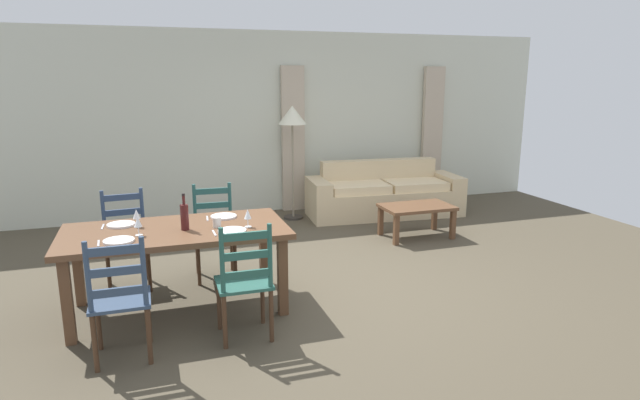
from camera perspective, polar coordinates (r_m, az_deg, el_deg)
The scene contains 25 objects.
ground_plane at distance 5.32m, azimuth 0.74°, elevation -9.41°, with size 9.60×9.60×0.02m, color #4B4233.
wall_far at distance 8.14m, azimuth -6.88°, elevation 8.19°, with size 9.60×0.16×2.70m, color beige.
curtain_panel_left at distance 8.15m, azimuth -2.92°, elevation 6.51°, with size 0.35×0.08×2.20m, color #BEAC94.
curtain_panel_right at distance 9.08m, azimuth 11.95°, elevation 6.91°, with size 0.35×0.08×2.20m, color #BEAC94.
dining_table at distance 4.77m, azimuth -15.22°, elevation -3.99°, with size 1.90×0.96×0.75m.
dining_chair_near_left at distance 4.11m, azimuth -20.75°, elevation -9.94°, with size 0.42×0.40×0.96m.
dining_chair_near_right at distance 4.20m, azimuth -8.11°, elevation -8.69°, with size 0.42×0.40×0.96m.
dining_chair_far_left at distance 5.51m, azimuth -20.16°, elevation -4.06°, with size 0.45×0.43×0.96m.
dining_chair_far_right at distance 5.56m, azimuth -11.29°, elevation -3.36°, with size 0.44×0.42×0.96m.
dinner_plate_near_left at distance 4.51m, azimuth -20.84°, elevation -4.12°, with size 0.24×0.24×0.02m, color white.
fork_near_left at distance 4.52m, azimuth -22.73°, elevation -4.32°, with size 0.02×0.17×0.01m, color silver.
dinner_plate_near_right at distance 4.54m, azimuth -9.44°, elevation -3.29°, with size 0.24×0.24×0.02m, color white.
fork_near_right at distance 4.53m, azimuth -11.31°, elevation -3.51°, with size 0.02×0.17×0.01m, color silver.
dinner_plate_far_left at distance 4.99m, azimuth -20.62°, elevation -2.49°, with size 0.24×0.24×0.02m, color white.
fork_far_left at distance 5.00m, azimuth -22.33°, elevation -2.68°, with size 0.02×0.17×0.01m, color silver.
dinner_plate_far_right at distance 5.02m, azimuth -10.33°, elevation -1.75°, with size 0.24×0.24×0.02m, color white.
fork_far_right at distance 5.01m, azimuth -12.03°, elevation -1.95°, with size 0.02×0.17×0.01m, color silver.
wine_bottle at distance 4.66m, azimuth -14.37°, elevation -1.72°, with size 0.07×0.07×0.32m.
wine_glass_near_left at distance 4.60m, azimuth -19.00°, elevation -2.31°, with size 0.06×0.06×0.16m.
wine_glass_near_right at distance 4.64m, azimuth -7.79°, elevation -1.59°, with size 0.06×0.06×0.16m.
wine_glass_far_left at distance 4.87m, azimuth -19.14°, elevation -1.50°, with size 0.06×0.06×0.16m.
coffee_cup_primary at distance 4.69m, azimuth -11.03°, elevation -2.38°, with size 0.07×0.07×0.09m, color beige.
couch at distance 8.04m, azimuth 6.80°, elevation 0.51°, with size 2.34×0.98×0.80m.
coffee_table at distance 6.94m, azimuth 10.37°, elevation -1.10°, with size 0.90×0.56×0.42m.
standing_lamp at distance 7.58m, azimuth -2.99°, elevation 8.38°, with size 0.40×0.40×1.64m.
Camera 1 is at (-1.61, -4.65, 2.02)m, focal length 29.74 mm.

